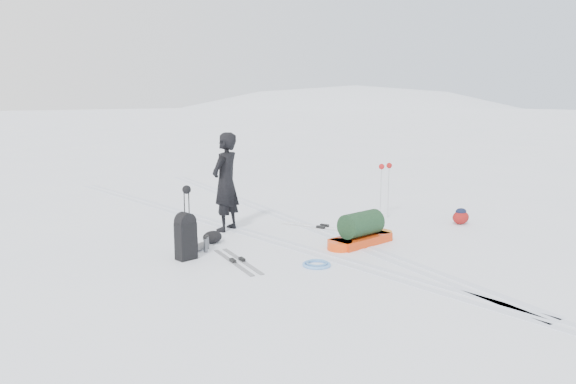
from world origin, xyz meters
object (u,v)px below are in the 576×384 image
at_px(skier, 226,182).
at_px(ski_poles_black, 187,198).
at_px(expedition_rucksack, 187,237).
at_px(pulk_sled, 361,232).

xyz_separation_m(skier, ski_poles_black, (-1.46, -1.13, -0.00)).
height_order(expedition_rucksack, ski_poles_black, ski_poles_black).
xyz_separation_m(pulk_sled, expedition_rucksack, (-2.96, 1.13, 0.14)).
bearing_deg(skier, expedition_rucksack, 13.48).
xyz_separation_m(expedition_rucksack, ski_poles_black, (0.10, 0.18, 0.62)).
bearing_deg(expedition_rucksack, pulk_sled, -27.92).
xyz_separation_m(skier, pulk_sled, (1.39, -2.44, -0.76)).
bearing_deg(ski_poles_black, skier, 13.25).
bearing_deg(skier, ski_poles_black, 11.34).
bearing_deg(ski_poles_black, expedition_rucksack, -144.84).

